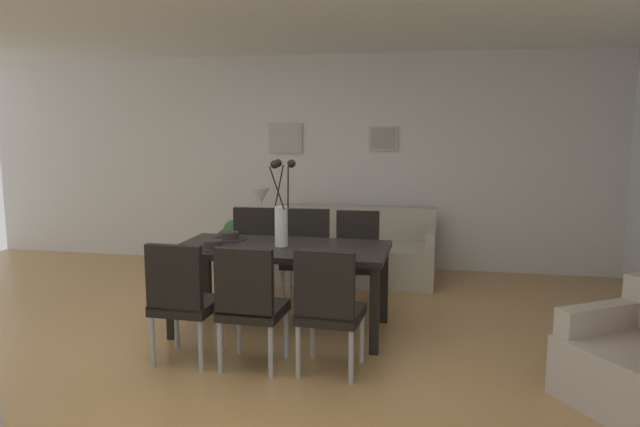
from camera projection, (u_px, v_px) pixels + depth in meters
ground_plane at (231, 359)px, 4.59m from camera, size 9.00×9.00×0.00m
back_wall_panel at (318, 161)px, 7.54m from camera, size 9.00×0.10×2.60m
ceiling_panel at (241, 8)px, 4.58m from camera, size 9.00×7.20×0.08m
dining_table at (282, 255)px, 5.13m from camera, size 1.80×0.89×0.74m
dining_chair_near_left at (182, 296)px, 4.44m from camera, size 0.45×0.45×0.92m
dining_chair_near_right at (252, 249)px, 6.09m from camera, size 0.47×0.47×0.92m
dining_chair_far_left at (250, 301)px, 4.32m from camera, size 0.45×0.45×0.92m
dining_chair_far_right at (307, 251)px, 6.00m from camera, size 0.46×0.46×0.92m
dining_chair_mid_left at (328, 305)px, 4.24m from camera, size 0.47×0.47×0.92m
dining_chair_mid_right at (357, 254)px, 5.87m from camera, size 0.47×0.47×0.92m
centerpiece_vase at (281, 213)px, 5.08m from camera, size 0.21×0.23×0.73m
placemat_near_left at (213, 248)px, 5.03m from camera, size 0.32×0.32×0.01m
bowl_near_left at (212, 244)px, 5.02m from camera, size 0.17×0.17×0.07m
placemat_near_right at (229, 239)px, 5.42m from camera, size 0.32×0.32×0.01m
bowl_near_right at (229, 235)px, 5.41m from camera, size 0.17×0.17×0.07m
sofa at (354, 254)px, 6.93m from camera, size 1.83×0.84×0.80m
side_table at (262, 253)px, 7.11m from camera, size 0.36×0.36×0.52m
table_lamp at (261, 199)px, 7.01m from camera, size 0.22×0.22×0.51m
framed_picture_left at (285, 138)px, 7.51m from camera, size 0.43×0.03×0.37m
framed_picture_center at (383, 139)px, 7.27m from camera, size 0.35×0.03×0.30m
potted_plant at (231, 245)px, 7.01m from camera, size 0.36×0.36×0.67m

